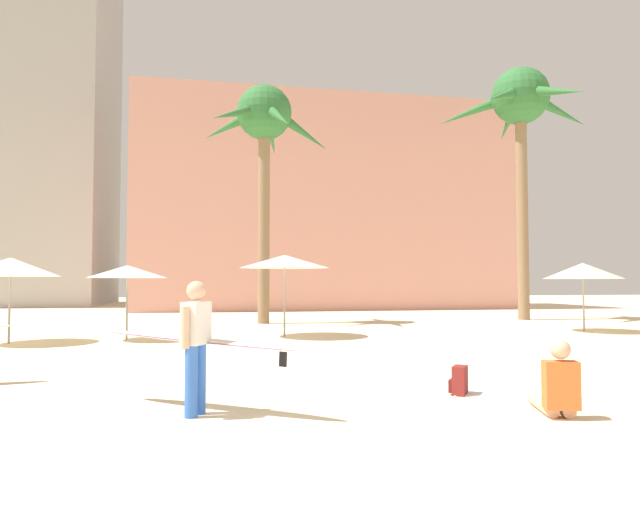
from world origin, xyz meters
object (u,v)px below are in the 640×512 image
Objects in this scene: palm_tree_far_left at (520,110)px; cafe_umbrella_1 at (10,267)px; palm_tree_left at (264,127)px; backpack at (459,381)px; beach_towel at (517,390)px; person_far_right at (196,341)px; person_near_left at (556,389)px; cafe_umbrella_3 at (583,271)px; cafe_umbrella_0 at (285,262)px; cafe_umbrella_2 at (128,272)px.

palm_tree_far_left is 21.11m from cafe_umbrella_1.
palm_tree_left is 16.92m from backpack.
person_far_right reaches higher than beach_towel.
person_near_left is (9.46, -10.32, -1.73)m from cafe_umbrella_1.
person_far_right is at bearing -142.50° from cafe_umbrella_3.
palm_tree_far_left is at bearing -102.95° from person_far_right.
cafe_umbrella_1 is 10.67m from person_far_right.
cafe_umbrella_1 is at bearing -140.50° from palm_tree_left.
palm_tree_left is at bearing 23.20° from person_near_left.
cafe_umbrella_1 is at bearing -161.99° from palm_tree_far_left.
person_far_right is at bearing -61.39° from cafe_umbrella_1.
palm_tree_far_left reaches higher than palm_tree_left.
cafe_umbrella_0 is (0.09, -5.67, -5.65)m from palm_tree_left.
cafe_umbrella_0 reaches higher than cafe_umbrella_2.
backpack is (1.33, -9.32, -2.07)m from cafe_umbrella_0.
beach_towel is (9.84, -8.75, -2.05)m from cafe_umbrella_1.
backpack is at bearing -81.90° from cafe_umbrella_0.
palm_tree_left is at bearing -69.89° from person_far_right.
cafe_umbrella_0 is at bearing 178.88° from cafe_umbrella_3.
person_near_left is at bearing -127.41° from cafe_umbrella_3.
cafe_umbrella_0 is at bearing -153.40° from palm_tree_far_left.
person_far_right is at bearing 43.16° from backpack.
palm_tree_left is at bearing 99.18° from beach_towel.
beach_towel is (2.32, -9.21, -2.26)m from cafe_umbrella_0.
palm_tree_far_left is 19.73m from beach_towel.
cafe_umbrella_1 reaches higher than person_far_right.
palm_tree_far_left is at bearing 77.52° from cafe_umbrella_3.
cafe_umbrella_0 is at bearing 0.34° from cafe_umbrella_2.
person_near_left is at bearing -103.58° from beach_towel.
palm_tree_far_left reaches higher than person_near_left.
palm_tree_left is 9.39× the size of person_near_left.
backpack is (-8.70, -9.12, -1.82)m from cafe_umbrella_3.
palm_tree_far_left is at bearing 26.60° from cafe_umbrella_0.
cafe_umbrella_2 is 5.36× the size of backpack.
person_far_right is at bearing -98.67° from palm_tree_left.
palm_tree_far_left reaches higher than cafe_umbrella_0.
cafe_umbrella_0 is at bearing -89.10° from palm_tree_left.
cafe_umbrella_3 reaches higher than backpack.
palm_tree_left is 22.96× the size of backpack.
person_far_right is (-2.44, -9.77, -1.37)m from cafe_umbrella_0.
cafe_umbrella_1 is (-18.85, -6.13, -7.27)m from palm_tree_far_left.
person_near_left is at bearing -119.72° from palm_tree_far_left.
cafe_umbrella_1 is 6.05× the size of backpack.
cafe_umbrella_3 reaches higher than person_near_left.
palm_tree_far_left is 18.41m from cafe_umbrella_2.
backpack is 0.41× the size of person_near_left.
person_near_left reaches higher than backpack.
cafe_umbrella_1 is 0.91× the size of person_far_right.
beach_towel is at bearing -41.66° from cafe_umbrella_1.
cafe_umbrella_0 is 2.66× the size of person_near_left.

